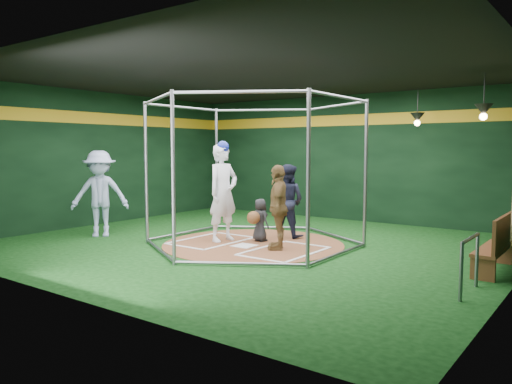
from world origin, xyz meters
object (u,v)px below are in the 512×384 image
Objects in this scene: batter_figure at (223,192)px; visitor_leopard at (278,207)px; dugout_bench at (498,243)px; umpire at (287,201)px.

visitor_leopard is (1.45, -0.03, -0.23)m from batter_figure.
batter_figure is 1.34× the size of dugout_bench.
visitor_leopard is at bearing -171.18° from dugout_bench.
dugout_bench is at bearing 170.05° from umpire.
batter_figure is 1.47m from visitor_leopard.
visitor_leopard reaches higher than dugout_bench.
batter_figure is 1.29× the size of visitor_leopard.
visitor_leopard reaches higher than umpire.
umpire is at bearing 175.25° from visitor_leopard.
dugout_bench is (5.35, 0.57, -0.60)m from batter_figure.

